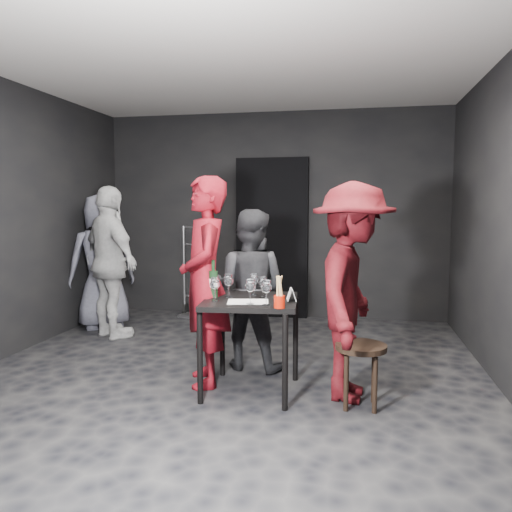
% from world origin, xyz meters
% --- Properties ---
extents(floor, '(4.50, 5.00, 0.02)m').
position_xyz_m(floor, '(0.00, 0.00, 0.00)').
color(floor, black).
rests_on(floor, ground).
extents(ceiling, '(4.50, 5.00, 0.02)m').
position_xyz_m(ceiling, '(0.00, 0.00, 2.70)').
color(ceiling, silver).
rests_on(ceiling, ground).
extents(wall_back, '(4.50, 0.04, 2.70)m').
position_xyz_m(wall_back, '(0.00, 2.50, 1.35)').
color(wall_back, black).
rests_on(wall_back, ground).
extents(wall_front, '(4.50, 0.04, 2.70)m').
position_xyz_m(wall_front, '(0.00, -2.50, 1.35)').
color(wall_front, black).
rests_on(wall_front, ground).
extents(doorway, '(0.95, 0.10, 2.10)m').
position_xyz_m(doorway, '(0.00, 2.44, 1.05)').
color(doorway, black).
rests_on(doorway, ground).
extents(wallbox_upper, '(0.12, 0.06, 0.12)m').
position_xyz_m(wallbox_upper, '(0.85, 2.45, 1.45)').
color(wallbox_upper, '#B7B7B2').
rests_on(wallbox_upper, wall_back).
extents(wallbox_lower, '(0.10, 0.06, 0.14)m').
position_xyz_m(wallbox_lower, '(1.05, 2.45, 1.40)').
color(wallbox_lower, '#B7B7B2').
rests_on(wallbox_lower, wall_back).
extents(hand_truck, '(0.40, 0.34, 1.21)m').
position_xyz_m(hand_truck, '(-1.00, 2.27, 0.22)').
color(hand_truck, '#B2B2B7').
rests_on(hand_truck, floor).
extents(tasting_table, '(0.72, 0.72, 0.75)m').
position_xyz_m(tasting_table, '(0.28, -0.27, 0.65)').
color(tasting_table, black).
rests_on(tasting_table, floor).
extents(stool, '(0.37, 0.37, 0.47)m').
position_xyz_m(stool, '(1.14, -0.42, 0.38)').
color(stool, black).
rests_on(stool, floor).
extents(server_red, '(0.70, 0.84, 1.97)m').
position_xyz_m(server_red, '(-0.13, -0.16, 0.99)').
color(server_red, maroon).
rests_on(server_red, floor).
extents(woman_black, '(0.73, 0.48, 1.40)m').
position_xyz_m(woman_black, '(0.15, 0.32, 0.70)').
color(woman_black, '#29292D').
rests_on(woman_black, floor).
extents(man_maroon, '(0.68, 1.24, 1.83)m').
position_xyz_m(man_maroon, '(1.06, -0.25, 0.92)').
color(man_maroon, '#480A0F').
rests_on(man_maroon, floor).
extents(bystander_cream, '(1.23, 1.09, 1.92)m').
position_xyz_m(bystander_cream, '(-1.59, 1.04, 0.96)').
color(bystander_cream, silver).
rests_on(bystander_cream, floor).
extents(bystander_grey, '(0.97, 0.90, 1.76)m').
position_xyz_m(bystander_grey, '(-1.90, 1.43, 0.88)').
color(bystander_grey, slate).
rests_on(bystander_grey, floor).
extents(tasting_mat, '(0.34, 0.26, 0.00)m').
position_xyz_m(tasting_mat, '(0.29, -0.40, 0.75)').
color(tasting_mat, white).
rests_on(tasting_mat, tasting_table).
extents(wine_glass_a, '(0.09, 0.09, 0.20)m').
position_xyz_m(wine_glass_a, '(0.03, -0.42, 0.85)').
color(wine_glass_a, white).
rests_on(wine_glass_a, tasting_table).
extents(wine_glass_b, '(0.09, 0.09, 0.21)m').
position_xyz_m(wine_glass_b, '(0.09, -0.23, 0.85)').
color(wine_glass_b, white).
rests_on(wine_glass_b, tasting_table).
extents(wine_glass_c, '(0.10, 0.10, 0.20)m').
position_xyz_m(wine_glass_c, '(0.27, -0.11, 0.85)').
color(wine_glass_c, white).
rests_on(wine_glass_c, tasting_table).
extents(wine_glass_d, '(0.10, 0.10, 0.21)m').
position_xyz_m(wine_glass_d, '(0.32, -0.48, 0.85)').
color(wine_glass_d, white).
rests_on(wine_glass_d, tasting_table).
extents(wine_glass_e, '(0.09, 0.09, 0.21)m').
position_xyz_m(wine_glass_e, '(0.45, -0.50, 0.85)').
color(wine_glass_e, white).
rests_on(wine_glass_e, tasting_table).
extents(wine_glass_f, '(0.09, 0.09, 0.18)m').
position_xyz_m(wine_glass_f, '(0.37, -0.21, 0.84)').
color(wine_glass_f, white).
rests_on(wine_glass_f, tasting_table).
extents(wine_bottle, '(0.07, 0.07, 0.30)m').
position_xyz_m(wine_bottle, '(-0.03, -0.25, 0.86)').
color(wine_bottle, black).
rests_on(wine_bottle, tasting_table).
extents(breadstick_cup, '(0.08, 0.08, 0.25)m').
position_xyz_m(breadstick_cup, '(0.56, -0.58, 0.86)').
color(breadstick_cup, '#A81505').
rests_on(breadstick_cup, tasting_table).
extents(reserved_card, '(0.10, 0.14, 0.10)m').
position_xyz_m(reserved_card, '(0.59, -0.29, 0.80)').
color(reserved_card, white).
rests_on(reserved_card, tasting_table).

